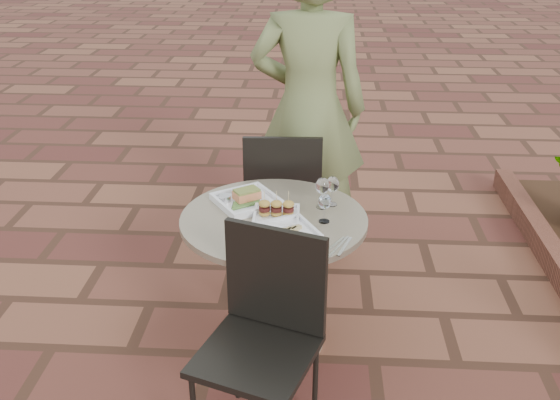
# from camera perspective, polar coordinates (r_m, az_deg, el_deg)

# --- Properties ---
(ground) EXTENTS (60.00, 60.00, 0.00)m
(ground) POSITION_cam_1_polar(r_m,az_deg,el_deg) (3.60, 1.38, -9.97)
(ground) COLOR brown
(ground) RESTS_ON ground
(cafe_table) EXTENTS (0.90, 0.90, 0.73)m
(cafe_table) POSITION_cam_1_polar(r_m,az_deg,el_deg) (3.11, -0.55, -5.58)
(cafe_table) COLOR gray
(cafe_table) RESTS_ON ground
(chair_far) EXTENTS (0.46, 0.46, 0.93)m
(chair_far) POSITION_cam_1_polar(r_m,az_deg,el_deg) (3.66, 0.27, 0.71)
(chair_far) COLOR black
(chair_far) RESTS_ON ground
(chair_near) EXTENTS (0.56, 0.56, 0.93)m
(chair_near) POSITION_cam_1_polar(r_m,az_deg,el_deg) (2.59, -1.35, -11.09)
(chair_near) COLOR black
(chair_near) RESTS_ON ground
(diner) EXTENTS (0.72, 0.49, 1.93)m
(diner) POSITION_cam_1_polar(r_m,az_deg,el_deg) (3.79, 2.63, 8.30)
(diner) COLOR #616A3A
(diner) RESTS_ON ground
(plate_salmon) EXTENTS (0.39, 0.39, 0.08)m
(plate_salmon) POSITION_cam_1_polar(r_m,az_deg,el_deg) (3.11, -3.05, 0.03)
(plate_salmon) COLOR white
(plate_salmon) RESTS_ON cafe_table
(plate_sliders) EXTENTS (0.22, 0.22, 0.14)m
(plate_sliders) POSITION_cam_1_polar(r_m,az_deg,el_deg) (2.96, -0.33, -1.11)
(plate_sliders) COLOR white
(plate_sliders) RESTS_ON cafe_table
(plate_tuna) EXTENTS (0.34, 0.34, 0.03)m
(plate_tuna) POSITION_cam_1_polar(r_m,az_deg,el_deg) (2.82, 0.59, -2.93)
(plate_tuna) COLOR white
(plate_tuna) RESTS_ON cafe_table
(wine_glass_right) EXTENTS (0.06, 0.06, 0.14)m
(wine_glass_right) POSITION_cam_1_polar(r_m,az_deg,el_deg) (2.90, 4.12, -0.19)
(wine_glass_right) COLOR white
(wine_glass_right) RESTS_ON cafe_table
(wine_glass_mid) EXTENTS (0.07, 0.07, 0.16)m
(wine_glass_mid) POSITION_cam_1_polar(r_m,az_deg,el_deg) (3.04, 3.90, 1.24)
(wine_glass_mid) COLOR white
(wine_glass_mid) RESTS_ON cafe_table
(wine_glass_far) EXTENTS (0.06, 0.06, 0.15)m
(wine_glass_far) POSITION_cam_1_polar(r_m,az_deg,el_deg) (3.07, 4.82, 1.38)
(wine_glass_far) COLOR white
(wine_glass_far) RESTS_ON cafe_table
(steel_ramekin) EXTENTS (0.08, 0.08, 0.05)m
(steel_ramekin) POSITION_cam_1_polar(r_m,az_deg,el_deg) (3.12, -5.03, 0.06)
(steel_ramekin) COLOR silver
(steel_ramekin) RESTS_ON cafe_table
(cutlery_set) EXTENTS (0.17, 0.23, 0.00)m
(cutlery_set) POSITION_cam_1_polar(r_m,az_deg,el_deg) (2.75, 5.39, -4.23)
(cutlery_set) COLOR silver
(cutlery_set) RESTS_ON cafe_table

